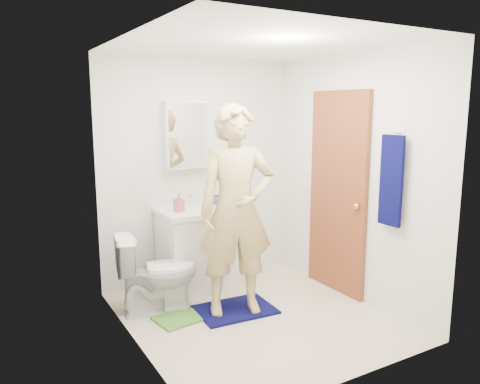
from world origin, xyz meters
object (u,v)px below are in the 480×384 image
medicine_cabinet (187,135)px  man (236,211)px  vanity_cabinet (198,251)px  toothbrush_cup (218,200)px  towel (391,181)px  toilet (157,272)px  soap_dispenser (179,202)px

medicine_cabinet → man: 1.17m
vanity_cabinet → toothbrush_cup: toothbrush_cup is taller
towel → man: 1.39m
medicine_cabinet → toilet: medicine_cabinet is taller
man → soap_dispenser: bearing=125.1°
towel → toilet: (-1.76, 1.14, -0.88)m
towel → soap_dispenser: bearing=133.8°
soap_dispenser → toothbrush_cup: 0.51m
vanity_cabinet → towel: (1.18, -1.48, 0.85)m
vanity_cabinet → medicine_cabinet: (0.00, 0.22, 1.20)m
towel → toilet: towel is taller
man → vanity_cabinet: bearing=108.7°
vanity_cabinet → towel: size_ratio=1.00×
soap_dispenser → man: size_ratio=0.10×
man → toilet: bearing=162.1°
toilet → toothbrush_cup: bearing=-52.4°
toilet → man: (0.62, -0.42, 0.60)m
vanity_cabinet → man: man is taller
man → medicine_cabinet: bearing=108.1°
vanity_cabinet → toilet: vanity_cabinet is taller
toilet → soap_dispenser: soap_dispenser is taller
soap_dispenser → man: 0.77m
vanity_cabinet → toothbrush_cup: size_ratio=6.23×
medicine_cabinet → soap_dispenser: (-0.22, -0.26, -0.66)m
medicine_cabinet → toothbrush_cup: bearing=-27.3°
vanity_cabinet → toothbrush_cup: bearing=15.2°
towel → soap_dispenser: (-1.40, 1.45, -0.31)m
soap_dispenser → man: (0.25, -0.73, 0.03)m
towel → toothbrush_cup: (-0.90, 1.56, -0.35)m
medicine_cabinet → man: (0.03, -0.99, -0.63)m
medicine_cabinet → man: size_ratio=0.37×
medicine_cabinet → soap_dispenser: 0.74m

